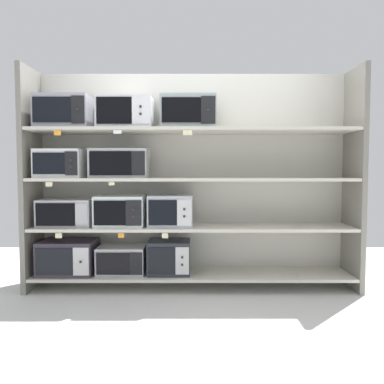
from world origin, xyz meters
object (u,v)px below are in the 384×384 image
at_px(microwave_0, 68,257).
at_px(microwave_5, 170,210).
at_px(microwave_8, 64,113).
at_px(microwave_1, 121,260).
at_px(microwave_9, 125,113).
at_px(microwave_4, 120,211).
at_px(microwave_10, 187,113).
at_px(microwave_6, 61,164).
at_px(microwave_2, 168,257).
at_px(microwave_3, 66,213).
at_px(microwave_7, 120,164).

relative_size(microwave_0, microwave_5, 1.24).
bearing_deg(microwave_5, microwave_8, 179.99).
height_order(microwave_1, microwave_5, microwave_5).
relative_size(microwave_1, microwave_9, 0.89).
bearing_deg(microwave_0, microwave_4, -0.00).
distance_m(microwave_5, microwave_10, 1.00).
distance_m(microwave_1, microwave_4, 0.50).
relative_size(microwave_9, microwave_10, 0.98).
bearing_deg(microwave_6, microwave_8, -0.05).
height_order(microwave_2, microwave_6, microwave_6).
distance_m(microwave_2, microwave_9, 1.51).
distance_m(microwave_3, microwave_9, 1.16).
distance_m(microwave_3, microwave_10, 1.58).
height_order(microwave_2, microwave_5, microwave_5).
distance_m(microwave_1, microwave_10, 1.63).
bearing_deg(microwave_8, microwave_2, -0.01).
distance_m(microwave_2, microwave_8, 1.79).
height_order(microwave_5, microwave_10, microwave_10).
bearing_deg(microwave_4, microwave_8, 179.98).
xyz_separation_m(microwave_7, microwave_9, (0.06, 0.00, 0.50)).
height_order(microwave_0, microwave_3, microwave_3).
xyz_separation_m(microwave_6, microwave_8, (0.04, -0.00, 0.51)).
height_order(microwave_7, microwave_9, microwave_9).
xyz_separation_m(microwave_9, microwave_10, (0.62, 0.00, 0.01)).
bearing_deg(microwave_5, microwave_7, -179.99).
height_order(microwave_3, microwave_5, microwave_5).
bearing_deg(microwave_7, microwave_10, 0.03).
bearing_deg(microwave_10, microwave_7, -179.97).
bearing_deg(microwave_2, microwave_8, 179.99).
bearing_deg(microwave_9, microwave_5, 0.02).
bearing_deg(microwave_1, microwave_10, 0.02).
relative_size(microwave_3, microwave_7, 0.95).
bearing_deg(microwave_9, microwave_10, 0.03).
relative_size(microwave_5, microwave_8, 0.84).
bearing_deg(microwave_9, microwave_1, 179.92).
xyz_separation_m(microwave_6, microwave_9, (0.65, -0.00, 0.50)).
height_order(microwave_3, microwave_6, microwave_6).
relative_size(microwave_0, microwave_8, 1.04).
relative_size(microwave_0, microwave_2, 1.29).
bearing_deg(microwave_1, microwave_2, 0.00).
bearing_deg(microwave_0, microwave_1, -0.01).
xyz_separation_m(microwave_0, microwave_3, (-0.01, -0.00, 0.45)).
height_order(microwave_3, microwave_9, microwave_9).
bearing_deg(microwave_6, microwave_2, -0.01).
distance_m(microwave_0, microwave_4, 0.72).
relative_size(microwave_1, microwave_3, 0.90).
xyz_separation_m(microwave_2, microwave_10, (0.20, 0.00, 1.45)).
xyz_separation_m(microwave_1, microwave_10, (0.68, 0.00, 1.48)).
height_order(microwave_9, microwave_10, microwave_10).
relative_size(microwave_4, microwave_9, 0.91).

